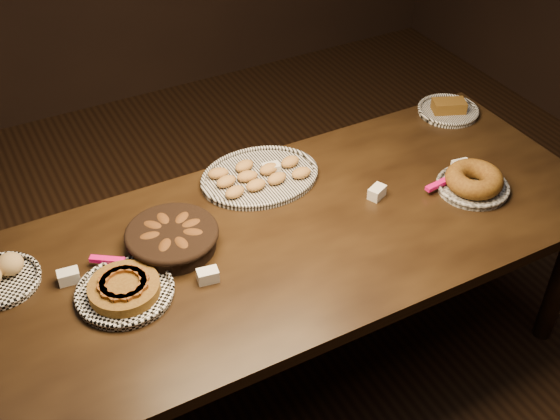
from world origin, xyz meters
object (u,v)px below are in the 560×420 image
buffet_table (290,247)px  madeleine_platter (259,176)px  apple_tart_plate (124,290)px  bundt_cake_plate (473,182)px

buffet_table → madeleine_platter: 0.35m
buffet_table → madeleine_platter: (0.04, 0.33, 0.09)m
apple_tart_plate → madeleine_platter: 0.75m
buffet_table → bundt_cake_plate: 0.76m
madeleine_platter → bundt_cake_plate: bundt_cake_plate is taller
madeleine_platter → bundt_cake_plate: bearing=-25.9°
apple_tart_plate → madeleine_platter: (0.67, 0.35, -0.00)m
buffet_table → apple_tart_plate: size_ratio=6.63×
buffet_table → apple_tart_plate: (-0.62, -0.02, 0.10)m
madeleine_platter → buffet_table: bearing=-90.5°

